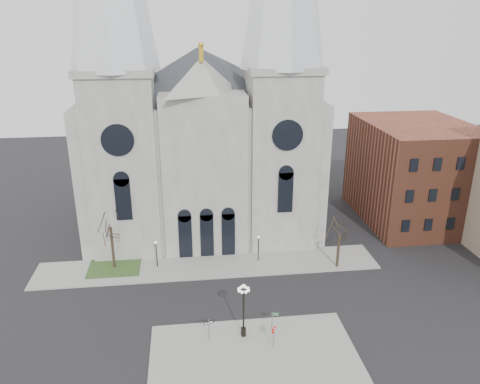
{
  "coord_description": "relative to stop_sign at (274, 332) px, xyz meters",
  "views": [
    {
      "loc": [
        -2.22,
        -37.76,
        27.59
      ],
      "look_at": [
        3.36,
        8.0,
        10.36
      ],
      "focal_mm": 35.0,
      "sensor_mm": 36.0,
      "label": 1
    }
  ],
  "objects": [
    {
      "name": "street_name_sign",
      "position": [
        0.39,
        2.33,
        -0.42
      ],
      "size": [
        0.66,
        0.08,
        2.05
      ],
      "rotation": [
        0.0,
        0.0,
        -0.04
      ],
      "color": "slate",
      "rests_on": "sidewalk_near"
    },
    {
      "name": "sidewalk_far",
      "position": [
        -4.83,
        15.34,
        -1.72
      ],
      "size": [
        40.0,
        6.0,
        0.14
      ],
      "primitive_type": "cube",
      "color": "gray",
      "rests_on": "ground"
    },
    {
      "name": "ped_lamp_right",
      "position": [
        1.17,
        15.84,
        0.54
      ],
      "size": [
        0.32,
        0.32,
        3.26
      ],
      "color": "black",
      "rests_on": "sidewalk_far"
    },
    {
      "name": "one_way_sign",
      "position": [
        -5.57,
        1.7,
        -0.19
      ],
      "size": [
        0.9,
        0.34,
        2.15
      ],
      "rotation": [
        0.0,
        0.0,
        0.33
      ],
      "color": "slate",
      "rests_on": "sidewalk_near"
    },
    {
      "name": "tree_left",
      "position": [
        -15.83,
        16.34,
        3.8
      ],
      "size": [
        3.2,
        3.2,
        7.5
      ],
      "color": "black",
      "rests_on": "ground"
    },
    {
      "name": "sidewalk_near",
      "position": [
        -1.83,
        -0.66,
        -1.72
      ],
      "size": [
        18.0,
        10.0,
        0.14
      ],
      "primitive_type": "cube",
      "color": "gray",
      "rests_on": "ground"
    },
    {
      "name": "stop_sign",
      "position": [
        0.0,
        0.0,
        0.0
      ],
      "size": [
        0.78,
        0.3,
        2.29
      ],
      "rotation": [
        0.0,
        0.0,
        0.35
      ],
      "color": "slate",
      "rests_on": "sidewalk_near"
    },
    {
      "name": "ground",
      "position": [
        -4.83,
        4.34,
        -1.79
      ],
      "size": [
        160.0,
        160.0,
        0.0
      ],
      "primitive_type": "plane",
      "color": "black",
      "rests_on": "ground"
    },
    {
      "name": "grass_patch",
      "position": [
        -15.83,
        16.34,
        -1.7
      ],
      "size": [
        6.0,
        5.0,
        0.18
      ],
      "primitive_type": "cube",
      "color": "#2A451D",
      "rests_on": "ground"
    },
    {
      "name": "globe_lamp",
      "position": [
        -2.41,
        1.94,
        1.77
      ],
      "size": [
        1.49,
        1.49,
        5.43
      ],
      "rotation": [
        0.0,
        0.0,
        0.34
      ],
      "color": "black",
      "rests_on": "sidewalk_near"
    },
    {
      "name": "tree_right",
      "position": [
        10.17,
        13.34,
        2.68
      ],
      "size": [
        3.2,
        3.2,
        6.0
      ],
      "color": "black",
      "rests_on": "ground"
    },
    {
      "name": "ped_lamp_left",
      "position": [
        -10.83,
        15.84,
        0.54
      ],
      "size": [
        0.32,
        0.32,
        3.26
      ],
      "color": "black",
      "rests_on": "sidewalk_far"
    },
    {
      "name": "cathedral",
      "position": [
        -4.83,
        27.2,
        16.69
      ],
      "size": [
        33.0,
        26.66,
        54.0
      ],
      "color": "gray",
      "rests_on": "ground"
    },
    {
      "name": "bg_building_brick",
      "position": [
        25.17,
        26.34,
        5.21
      ],
      "size": [
        14.0,
        18.0,
        14.0
      ],
      "primitive_type": "cube",
      "color": "brown",
      "rests_on": "ground"
    }
  ]
}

